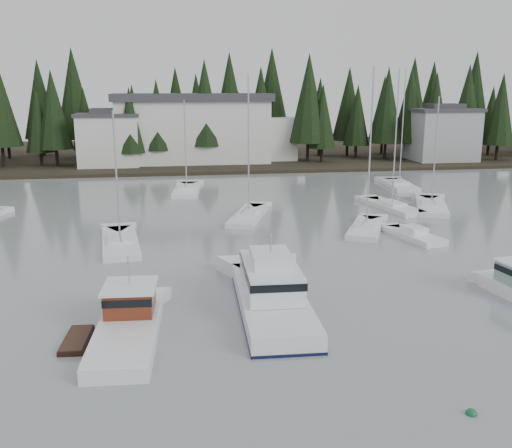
{
  "coord_description": "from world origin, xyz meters",
  "views": [
    {
      "loc": [
        -8.94,
        -11.6,
        12.29
      ],
      "look_at": [
        -2.78,
        28.77,
        2.5
      ],
      "focal_mm": 40.0,
      "sensor_mm": 36.0,
      "label": 1
    }
  ],
  "objects_px": {
    "sailboat_7": "(399,186)",
    "sailboat_10": "(120,245)",
    "sailboat_5": "(249,217)",
    "cabin_cruiser_center": "(272,296)",
    "runabout_1": "(414,237)",
    "lobster_boat_brown": "(126,328)",
    "harbor_inn": "(205,129)",
    "sailboat_1": "(366,230)",
    "house_west": "(109,139)",
    "sailboat_2": "(431,208)",
    "sailboat_9": "(187,191)",
    "sailboat_12": "(392,208)",
    "house_east_a": "(442,133)"
  },
  "relations": [
    {
      "from": "sailboat_1",
      "to": "sailboat_9",
      "type": "height_order",
      "value": "sailboat_1"
    },
    {
      "from": "harbor_inn",
      "to": "lobster_boat_brown",
      "type": "bearing_deg",
      "value": -97.23
    },
    {
      "from": "house_west",
      "to": "sailboat_9",
      "type": "bearing_deg",
      "value": -63.52
    },
    {
      "from": "harbor_inn",
      "to": "sailboat_1",
      "type": "distance_m",
      "value": 48.83
    },
    {
      "from": "lobster_boat_brown",
      "to": "sailboat_5",
      "type": "xyz_separation_m",
      "value": [
        9.89,
        25.93,
        -0.42
      ]
    },
    {
      "from": "lobster_boat_brown",
      "to": "sailboat_9",
      "type": "distance_m",
      "value": 41.32
    },
    {
      "from": "sailboat_9",
      "to": "sailboat_1",
      "type": "bearing_deg",
      "value": -140.17
    },
    {
      "from": "house_west",
      "to": "sailboat_12",
      "type": "height_order",
      "value": "sailboat_12"
    },
    {
      "from": "lobster_boat_brown",
      "to": "sailboat_1",
      "type": "xyz_separation_m",
      "value": [
        19.45,
        19.3,
        -0.4
      ]
    },
    {
      "from": "sailboat_2",
      "to": "sailboat_7",
      "type": "xyz_separation_m",
      "value": [
        1.87,
        13.11,
        0.03
      ]
    },
    {
      "from": "sailboat_2",
      "to": "sailboat_7",
      "type": "height_order",
      "value": "sailboat_7"
    },
    {
      "from": "sailboat_2",
      "to": "sailboat_9",
      "type": "bearing_deg",
      "value": 83.54
    },
    {
      "from": "house_east_a",
      "to": "runabout_1",
      "type": "xyz_separation_m",
      "value": [
        -24.94,
        -46.03,
        -4.77
      ]
    },
    {
      "from": "sailboat_2",
      "to": "sailboat_10",
      "type": "relative_size",
      "value": 1.08
    },
    {
      "from": "house_west",
      "to": "sailboat_7",
      "type": "xyz_separation_m",
      "value": [
        37.88,
        -22.55,
        -4.57
      ]
    },
    {
      "from": "house_west",
      "to": "sailboat_10",
      "type": "xyz_separation_m",
      "value": [
        4.94,
        -45.54,
        -4.6
      ]
    },
    {
      "from": "sailboat_2",
      "to": "cabin_cruiser_center",
      "type": "bearing_deg",
      "value": 161.29
    },
    {
      "from": "harbor_inn",
      "to": "sailboat_10",
      "type": "distance_m",
      "value": 50.24
    },
    {
      "from": "cabin_cruiser_center",
      "to": "sailboat_7",
      "type": "relative_size",
      "value": 0.79
    },
    {
      "from": "sailboat_2",
      "to": "sailboat_10",
      "type": "height_order",
      "value": "sailboat_2"
    },
    {
      "from": "sailboat_5",
      "to": "sailboat_12",
      "type": "relative_size",
      "value": 0.96
    },
    {
      "from": "lobster_boat_brown",
      "to": "sailboat_10",
      "type": "relative_size",
      "value": 0.81
    },
    {
      "from": "sailboat_5",
      "to": "sailboat_7",
      "type": "height_order",
      "value": "sailboat_7"
    },
    {
      "from": "house_east_a",
      "to": "sailboat_10",
      "type": "bearing_deg",
      "value": -137.76
    },
    {
      "from": "house_west",
      "to": "house_east_a",
      "type": "relative_size",
      "value": 0.9
    },
    {
      "from": "house_west",
      "to": "sailboat_5",
      "type": "bearing_deg",
      "value": -66.13
    },
    {
      "from": "sailboat_1",
      "to": "sailboat_12",
      "type": "height_order",
      "value": "sailboat_12"
    },
    {
      "from": "sailboat_2",
      "to": "sailboat_5",
      "type": "distance_m",
      "value": 19.59
    },
    {
      "from": "sailboat_2",
      "to": "lobster_boat_brown",
      "type": "bearing_deg",
      "value": 155.13
    },
    {
      "from": "sailboat_2",
      "to": "sailboat_1",
      "type": "bearing_deg",
      "value": 151.57
    },
    {
      "from": "sailboat_5",
      "to": "cabin_cruiser_center",
      "type": "bearing_deg",
      "value": -165.44
    },
    {
      "from": "sailboat_1",
      "to": "runabout_1",
      "type": "xyz_separation_m",
      "value": [
        3.01,
        -3.14,
        0.03
      ]
    },
    {
      "from": "house_west",
      "to": "runabout_1",
      "type": "relative_size",
      "value": 1.47
    },
    {
      "from": "sailboat_5",
      "to": "runabout_1",
      "type": "height_order",
      "value": "sailboat_5"
    },
    {
      "from": "sailboat_9",
      "to": "runabout_1",
      "type": "bearing_deg",
      "value": -138.88
    },
    {
      "from": "runabout_1",
      "to": "lobster_boat_brown",
      "type": "bearing_deg",
      "value": 112.39
    },
    {
      "from": "sailboat_2",
      "to": "house_west",
      "type": "bearing_deg",
      "value": 67.3
    },
    {
      "from": "sailboat_9",
      "to": "sailboat_12",
      "type": "height_order",
      "value": "sailboat_12"
    },
    {
      "from": "harbor_inn",
      "to": "lobster_boat_brown",
      "type": "height_order",
      "value": "harbor_inn"
    },
    {
      "from": "harbor_inn",
      "to": "lobster_boat_brown",
      "type": "relative_size",
      "value": 3.26
    },
    {
      "from": "sailboat_12",
      "to": "sailboat_9",
      "type": "bearing_deg",
      "value": 46.63
    },
    {
      "from": "runabout_1",
      "to": "house_west",
      "type": "bearing_deg",
      "value": 18.38
    },
    {
      "from": "sailboat_7",
      "to": "sailboat_2",
      "type": "bearing_deg",
      "value": 177.77
    },
    {
      "from": "sailboat_2",
      "to": "sailboat_12",
      "type": "relative_size",
      "value": 0.82
    },
    {
      "from": "lobster_boat_brown",
      "to": "cabin_cruiser_center",
      "type": "xyz_separation_m",
      "value": [
        7.92,
        2.57,
        0.26
      ]
    },
    {
      "from": "sailboat_7",
      "to": "sailboat_10",
      "type": "height_order",
      "value": "sailboat_7"
    },
    {
      "from": "sailboat_5",
      "to": "sailboat_7",
      "type": "xyz_separation_m",
      "value": [
        21.39,
        14.71,
        0.01
      ]
    },
    {
      "from": "house_west",
      "to": "harbor_inn",
      "type": "height_order",
      "value": "harbor_inn"
    },
    {
      "from": "sailboat_12",
      "to": "harbor_inn",
      "type": "bearing_deg",
      "value": 12.49
    },
    {
      "from": "sailboat_7",
      "to": "runabout_1",
      "type": "bearing_deg",
      "value": 166.08
    }
  ]
}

